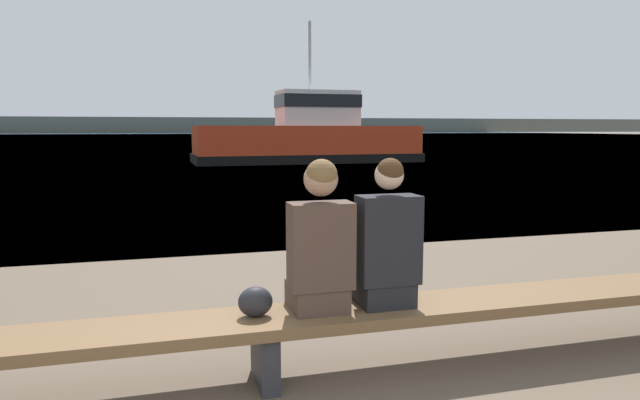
{
  "coord_description": "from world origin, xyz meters",
  "views": [
    {
      "loc": [
        -0.25,
        -1.05,
        1.66
      ],
      "look_at": [
        1.57,
        5.46,
        0.8
      ],
      "focal_mm": 32.0,
      "sensor_mm": 36.0,
      "label": 1
    }
  ],
  "objects_px": {
    "bench_main": "(265,327)",
    "tugboat_red": "(309,139)",
    "person_left": "(320,245)",
    "person_right": "(387,244)",
    "shopping_bag": "(255,302)"
  },
  "relations": [
    {
      "from": "bench_main",
      "to": "tugboat_red",
      "type": "bearing_deg",
      "value": 74.83
    },
    {
      "from": "person_left",
      "to": "person_right",
      "type": "height_order",
      "value": "same"
    },
    {
      "from": "shopping_bag",
      "to": "person_left",
      "type": "bearing_deg",
      "value": -2.42
    },
    {
      "from": "person_right",
      "to": "shopping_bag",
      "type": "distance_m",
      "value": 0.95
    },
    {
      "from": "shopping_bag",
      "to": "tugboat_red",
      "type": "relative_size",
      "value": 0.02
    },
    {
      "from": "shopping_bag",
      "to": "tugboat_red",
      "type": "bearing_deg",
      "value": 74.7
    },
    {
      "from": "bench_main",
      "to": "person_right",
      "type": "xyz_separation_m",
      "value": [
        0.84,
        0.01,
        0.5
      ]
    },
    {
      "from": "bench_main",
      "to": "tugboat_red",
      "type": "distance_m",
      "value": 24.23
    },
    {
      "from": "tugboat_red",
      "to": "person_left",
      "type": "bearing_deg",
      "value": 164.03
    },
    {
      "from": "person_left",
      "to": "shopping_bag",
      "type": "height_order",
      "value": "person_left"
    },
    {
      "from": "person_left",
      "to": "person_right",
      "type": "relative_size",
      "value": 1.0
    },
    {
      "from": "person_left",
      "to": "tugboat_red",
      "type": "relative_size",
      "value": 0.09
    },
    {
      "from": "person_left",
      "to": "shopping_bag",
      "type": "bearing_deg",
      "value": 177.58
    },
    {
      "from": "bench_main",
      "to": "shopping_bag",
      "type": "height_order",
      "value": "shopping_bag"
    },
    {
      "from": "tugboat_red",
      "to": "person_right",
      "type": "bearing_deg",
      "value": 165.11
    }
  ]
}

